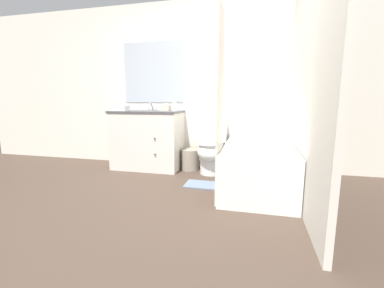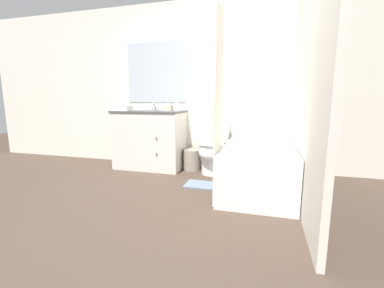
{
  "view_description": "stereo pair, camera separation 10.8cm",
  "coord_description": "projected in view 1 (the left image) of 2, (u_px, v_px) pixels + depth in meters",
  "views": [
    {
      "loc": [
        0.83,
        -2.1,
        1.05
      ],
      "look_at": [
        0.11,
        0.81,
        0.53
      ],
      "focal_mm": 24.0,
      "sensor_mm": 36.0,
      "label": 1
    },
    {
      "loc": [
        0.94,
        -2.07,
        1.05
      ],
      "look_at": [
        0.11,
        0.81,
        0.53
      ],
      "focal_mm": 24.0,
      "sensor_mm": 36.0,
      "label": 2
    }
  ],
  "objects": [
    {
      "name": "tissue_box",
      "position": [
        166.0,
        108.0,
        3.87
      ],
      "size": [
        0.13,
        0.11,
        0.11
      ],
      "color": "beige",
      "rests_on": "vanity_cabinet"
    },
    {
      "name": "wall_right",
      "position": [
        303.0,
        81.0,
        2.72
      ],
      "size": [
        0.05,
        2.8,
        2.5
      ],
      "color": "white",
      "rests_on": "ground_plane"
    },
    {
      "name": "bath_towel_folded",
      "position": [
        245.0,
        149.0,
        2.51
      ],
      "size": [
        0.34,
        0.26,
        0.08
      ],
      "color": "white",
      "rests_on": "bathtub"
    },
    {
      "name": "toilet",
      "position": [
        211.0,
        149.0,
        3.67
      ],
      "size": [
        0.38,
        0.62,
        0.77
      ],
      "color": "white",
      "rests_on": "ground_plane"
    },
    {
      "name": "vanity_cabinet",
      "position": [
        148.0,
        139.0,
        3.94
      ],
      "size": [
        1.04,
        0.6,
        0.89
      ],
      "color": "silver",
      "rests_on": "ground_plane"
    },
    {
      "name": "wastebasket",
      "position": [
        190.0,
        160.0,
        3.88
      ],
      "size": [
        0.27,
        0.27,
        0.31
      ],
      "color": "gray",
      "rests_on": "ground_plane"
    },
    {
      "name": "wall_back",
      "position": [
        200.0,
        86.0,
        3.92
      ],
      "size": [
        8.0,
        0.06,
        2.5
      ],
      "color": "white",
      "rests_on": "ground_plane"
    },
    {
      "name": "shower_curtain",
      "position": [
        220.0,
        108.0,
        2.57
      ],
      "size": [
        0.02,
        0.41,
        1.92
      ],
      "color": "silver",
      "rests_on": "ground_plane"
    },
    {
      "name": "bath_mat",
      "position": [
        209.0,
        185.0,
        3.17
      ],
      "size": [
        0.59,
        0.3,
        0.02
      ],
      "color": "slate",
      "rests_on": "ground_plane"
    },
    {
      "name": "hand_towel_folded",
      "position": [
        120.0,
        108.0,
        3.79
      ],
      "size": [
        0.24,
        0.18,
        0.08
      ],
      "color": "white",
      "rests_on": "vanity_cabinet"
    },
    {
      "name": "soap_dispenser",
      "position": [
        175.0,
        107.0,
        3.8
      ],
      "size": [
        0.07,
        0.07,
        0.15
      ],
      "color": "white",
      "rests_on": "vanity_cabinet"
    },
    {
      "name": "ground_plane",
      "position": [
        159.0,
        214.0,
        2.38
      ],
      "size": [
        14.0,
        14.0,
        0.0
      ],
      "primitive_type": "plane",
      "color": "#47382D"
    },
    {
      "name": "sink_faucet",
      "position": [
        152.0,
        108.0,
        4.05
      ],
      "size": [
        0.14,
        0.12,
        0.12
      ],
      "color": "silver",
      "rests_on": "vanity_cabinet"
    },
    {
      "name": "bathtub",
      "position": [
        258.0,
        165.0,
        3.1
      ],
      "size": [
        0.78,
        1.57,
        0.53
      ],
      "color": "white",
      "rests_on": "ground_plane"
    }
  ]
}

